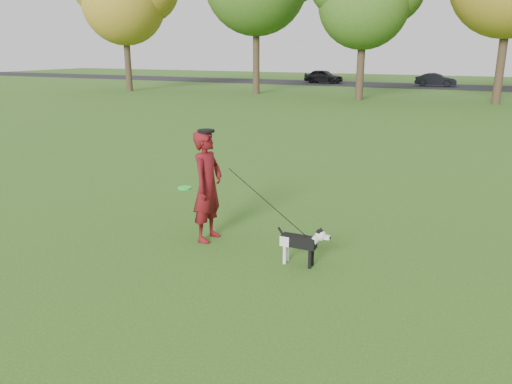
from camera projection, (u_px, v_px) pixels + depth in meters
The scene contains 7 objects.
ground at pixel (220, 247), 8.30m from camera, with size 120.00×120.00×0.00m, color #285116.
road at pixel (446, 87), 43.09m from camera, with size 120.00×7.00×0.02m, color black.
man at pixel (208, 186), 8.39m from camera, with size 0.69×0.45×1.90m, color #5B0D16.
dog at pixel (303, 241), 7.50m from camera, with size 0.85×0.17×0.65m.
car_left at pixel (324, 76), 47.41m from camera, with size 1.48×3.69×1.26m, color black.
car_mid at pixel (436, 80), 43.27m from camera, with size 1.19×3.42×1.13m, color black.
man_held_items at pixel (267, 202), 7.75m from camera, with size 2.43×0.48×1.48m.
Camera 1 is at (3.82, -6.74, 3.18)m, focal length 35.00 mm.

